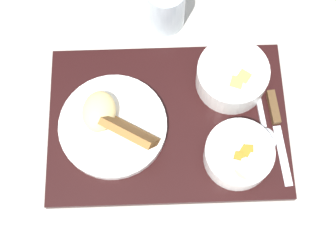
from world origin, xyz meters
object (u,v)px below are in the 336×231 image
at_px(glass_water, 166,8).
at_px(knife, 276,121).
at_px(bowl_salad, 239,154).
at_px(plate_main, 113,123).
at_px(spoon, 264,128).
at_px(bowl_soup, 232,76).

bearing_deg(glass_water, knife, 124.97).
height_order(bowl_salad, plate_main, plate_main).
bearing_deg(spoon, bowl_soup, -154.99).
bearing_deg(plate_main, glass_water, -119.59).
distance_m(plate_main, spoon, 0.28).
xyz_separation_m(knife, spoon, (0.02, 0.01, -0.00)).
height_order(bowl_soup, spoon, bowl_soup).
xyz_separation_m(plate_main, knife, (-0.30, 0.03, -0.01)).
bearing_deg(bowl_salad, bowl_soup, -95.08).
bearing_deg(knife, spoon, -66.89).
xyz_separation_m(bowl_soup, glass_water, (0.11, -0.16, -0.00)).
bearing_deg(knife, bowl_salad, -53.97).
xyz_separation_m(spoon, glass_water, (0.15, -0.26, 0.03)).
distance_m(bowl_soup, spoon, 0.11).
bearing_deg(bowl_soup, knife, 128.47).
bearing_deg(bowl_soup, glass_water, -57.10).
relative_size(bowl_salad, spoon, 0.88).
bearing_deg(glass_water, plate_main, 60.41).
height_order(bowl_salad, bowl_soup, bowl_soup).
bearing_deg(plate_main, bowl_salad, 157.58).
distance_m(bowl_salad, spoon, 0.08).
distance_m(bowl_soup, knife, 0.12).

